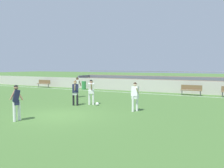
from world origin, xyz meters
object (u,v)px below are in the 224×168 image
Objects in this scene: player_dark_overlapping at (16,100)px; player_white_dropping_back at (77,85)px; player_white_wide_left at (135,94)px; trash_bin at (84,85)px; player_dark_pressing_high at (75,91)px; player_white_on_ball at (91,90)px; soccer_ball at (97,104)px; bench_far_left at (44,83)px; bench_far_right at (191,89)px; bleacher_stand at (157,82)px.

player_white_dropping_back is at bearing 107.11° from player_dark_overlapping.
trash_bin is at bearing 136.23° from player_white_wide_left.
player_dark_pressing_high is 0.98× the size of player_white_wide_left.
player_white_on_ball reaches higher than soccer_ball.
player_dark_overlapping is at bearing -129.66° from player_white_wide_left.
bench_far_left is 8.18× the size of soccer_ball.
player_dark_pressing_high is 4.23m from player_white_dropping_back.
bench_far_left is 1.08× the size of player_white_on_ball.
player_white_on_ball is at bearing 165.99° from player_white_wide_left.
bench_far_left and bench_far_right have the same top height.
player_white_on_ball is 1.06m from player_dark_pressing_high.
player_white_on_ball is 1.03× the size of player_dark_pressing_high.
player_dark_pressing_high reaches higher than bench_far_left.
bleacher_stand is 11.57× the size of player_white_dropping_back.
player_white_dropping_back is 7.50× the size of soccer_ball.
player_white_wide_left is at bearing -99.11° from bench_far_right.
player_white_wide_left is 3.14m from soccer_ball.
player_dark_pressing_high is (-0.75, -0.75, -0.03)m from player_white_on_ball.
bleacher_stand is 10.61× the size of bench_far_left.
player_dark_pressing_high is at bearing -135.22° from player_white_on_ball.
player_dark_pressing_high is (-5.74, -9.27, 0.41)m from bench_far_right.
bench_far_left is at bearing 140.93° from player_dark_pressing_high.
bleacher_stand is at bearing 139.71° from bench_far_right.
bleacher_stand is 10.11m from player_white_dropping_back.
player_dark_pressing_high is (11.42, -9.27, 0.41)m from bench_far_left.
bench_far_right is 1.08× the size of player_white_on_ball.
trash_bin is 10.81m from player_white_on_ball.
soccer_ball is at bearing 24.37° from player_dark_pressing_high.
player_white_wide_left is (3.99, 4.81, -0.03)m from player_dark_overlapping.
bench_far_left is 1.09× the size of player_white_dropping_back.
player_dark_overlapping is at bearing -111.15° from bench_far_right.
bench_far_left is at bearing 145.68° from soccer_ball.
bench_far_left is at bearing -178.73° from trash_bin.
player_dark_pressing_high is at bearing -58.72° from trash_bin.
player_dark_overlapping is (5.95, -14.33, 0.56)m from trash_bin.
player_dark_pressing_high is (5.71, -9.40, 0.50)m from trash_bin.
soccer_ball is at bearing -117.06° from bench_far_right.
player_white_dropping_back is at bearing 151.10° from player_white_wide_left.
player_white_dropping_back is at bearing -112.54° from bleacher_stand.
player_white_on_ball is (12.17, -8.53, 0.44)m from bench_far_left.
soccer_ball is (0.55, -0.16, -0.88)m from player_white_on_ball.
player_white_on_ball reaches higher than player_dark_pressing_high.
bleacher_stand reaches higher than soccer_ball.
player_white_on_ball is at bearing -53.25° from trash_bin.
bleacher_stand is 5.54m from bench_far_right.
trash_bin is (-11.45, 0.13, -0.09)m from bench_far_right.
bleacher_stand reaches higher than bench_far_right.
player_dark_pressing_high reaches higher than trash_bin.
player_dark_overlapping is 1.03× the size of player_white_wide_left.
player_white_dropping_back is (-2.36, 3.52, 0.02)m from player_dark_pressing_high.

